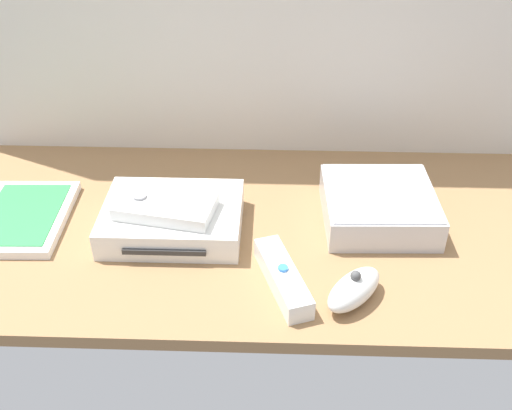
# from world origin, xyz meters

# --- Properties ---
(ground_plane) EXTENTS (1.00, 0.48, 0.02)m
(ground_plane) POSITION_xyz_m (0.00, 0.00, -0.01)
(ground_plane) COLOR #936D47
(ground_plane) RESTS_ON ground
(game_console) EXTENTS (0.21, 0.17, 0.04)m
(game_console) POSITION_xyz_m (-0.13, -0.01, 0.02)
(game_console) COLOR white
(game_console) RESTS_ON ground_plane
(mini_computer) EXTENTS (0.18, 0.18, 0.05)m
(mini_computer) POSITION_xyz_m (0.19, 0.02, 0.03)
(mini_computer) COLOR silver
(mini_computer) RESTS_ON ground_plane
(game_case) EXTENTS (0.14, 0.19, 0.02)m
(game_case) POSITION_xyz_m (-0.37, 0.00, 0.01)
(game_case) COLOR white
(game_case) RESTS_ON ground_plane
(remote_wand) EXTENTS (0.08, 0.15, 0.03)m
(remote_wand) POSITION_xyz_m (0.04, -0.14, 0.02)
(remote_wand) COLOR white
(remote_wand) RESTS_ON ground_plane
(remote_nunchuk) EXTENTS (0.10, 0.10, 0.05)m
(remote_nunchuk) POSITION_xyz_m (0.14, -0.16, 0.02)
(remote_nunchuk) COLOR white
(remote_nunchuk) RESTS_ON ground_plane
(remote_classic_pad) EXTENTS (0.16, 0.10, 0.02)m
(remote_classic_pad) POSITION_xyz_m (-0.13, -0.03, 0.05)
(remote_classic_pad) COLOR white
(remote_classic_pad) RESTS_ON game_console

